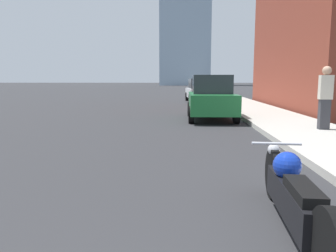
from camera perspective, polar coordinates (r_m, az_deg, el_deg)
The scene contains 5 objects.
sidewalk at distance 39.68m, azimuth 8.25°, elevation 5.76°, with size 2.61×240.00×0.15m.
motorcycle at distance 3.69m, azimuth 20.85°, elevation -11.07°, with size 0.62×2.69×0.78m.
parked_car_green at distance 13.16m, azimuth 7.53°, elevation 4.85°, with size 1.86×3.94×1.76m.
parked_car_white at distance 24.02m, azimuth 5.62°, elevation 6.19°, with size 2.17×4.52×1.68m.
pedestrian at distance 10.44m, azimuth 25.70°, elevation 4.62°, with size 0.36×0.25×1.81m.
Camera 1 is at (1.37, 0.51, 1.57)m, focal length 35.00 mm.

